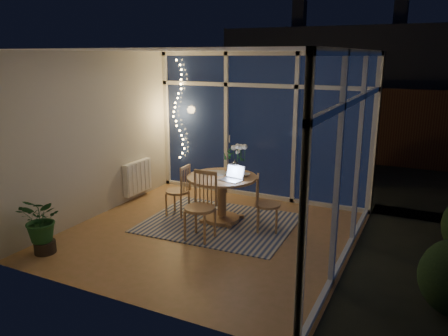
{
  "coord_description": "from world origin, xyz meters",
  "views": [
    {
      "loc": [
        2.82,
        -5.22,
        2.54
      ],
      "look_at": [
        0.13,
        0.25,
        0.96
      ],
      "focal_mm": 35.0,
      "sensor_mm": 36.0,
      "label": 1
    }
  ],
  "objects": [
    {
      "name": "fairy_lights",
      "position": [
        -1.65,
        1.88,
        1.52
      ],
      "size": [
        0.24,
        0.1,
        1.85
      ],
      "primitive_type": null,
      "color": "#F7C163",
      "rests_on": "window_wall_back"
    },
    {
      "name": "garden_patio",
      "position": [
        0.5,
        5.0,
        -0.06
      ],
      "size": [
        12.0,
        6.0,
        0.1
      ],
      "primitive_type": "cube",
      "color": "black",
      "rests_on": "ground"
    },
    {
      "name": "chair_left",
      "position": [
        -0.82,
        0.47,
        0.43
      ],
      "size": [
        0.42,
        0.42,
        0.86
      ],
      "primitive_type": "cube",
      "rotation": [
        0.0,
        0.0,
        -1.52
      ],
      "color": "#AE804E",
      "rests_on": "floor"
    },
    {
      "name": "phone",
      "position": [
        0.07,
        0.51,
        0.74
      ],
      "size": [
        0.11,
        0.07,
        0.01
      ],
      "primitive_type": "cube",
      "rotation": [
        0.0,
        0.0,
        0.2
      ],
      "color": "black",
      "rests_on": "dining_table"
    },
    {
      "name": "newspapers",
      "position": [
        -0.23,
        0.63,
        0.74
      ],
      "size": [
        0.4,
        0.34,
        0.01
      ],
      "primitive_type": "cube",
      "rotation": [
        0.0,
        0.0,
        0.26
      ],
      "color": "silver",
      "rests_on": "dining_table"
    },
    {
      "name": "chair_front",
      "position": [
        -0.02,
        -0.22,
        0.49
      ],
      "size": [
        0.46,
        0.46,
        0.99
      ],
      "primitive_type": "cube",
      "rotation": [
        0.0,
        0.0,
        0.01
      ],
      "color": "#AE804E",
      "rests_on": "floor"
    },
    {
      "name": "bowl",
      "position": [
        0.26,
        0.72,
        0.75
      ],
      "size": [
        0.16,
        0.16,
        0.04
      ],
      "primitive_type": "imported",
      "rotation": [
        0.0,
        0.0,
        0.04
      ],
      "color": "white",
      "rests_on": "dining_table"
    },
    {
      "name": "radiator",
      "position": [
        -1.94,
        0.9,
        0.4
      ],
      "size": [
        0.1,
        0.7,
        0.58
      ],
      "primitive_type": "cube",
      "color": "white",
      "rests_on": "wall_left"
    },
    {
      "name": "flower_vase",
      "position": [
        0.05,
        0.79,
        0.84
      ],
      "size": [
        0.21,
        0.21,
        0.21
      ],
      "primitive_type": "imported",
      "rotation": [
        0.0,
        0.0,
        0.04
      ],
      "color": "silver",
      "rests_on": "dining_table"
    },
    {
      "name": "chair_right",
      "position": [
        0.72,
        0.51,
        0.43
      ],
      "size": [
        0.51,
        0.51,
        0.86
      ],
      "primitive_type": "cube",
      "rotation": [
        0.0,
        0.0,
        1.91
      ],
      "color": "#AE804E",
      "rests_on": "floor"
    },
    {
      "name": "window_wall_back",
      "position": [
        0.0,
        1.96,
        1.3
      ],
      "size": [
        4.0,
        0.1,
        2.6
      ],
      "primitive_type": "cube",
      "color": "silver",
      "rests_on": "floor"
    },
    {
      "name": "floor",
      "position": [
        0.0,
        0.0,
        0.0
      ],
      "size": [
        4.0,
        4.0,
        0.0
      ],
      "primitive_type": "plane",
      "color": "olive",
      "rests_on": "ground"
    },
    {
      "name": "wall_back",
      "position": [
        0.0,
        2.0,
        1.3
      ],
      "size": [
        4.0,
        0.04,
        2.6
      ],
      "primitive_type": "cube",
      "color": "beige",
      "rests_on": "floor"
    },
    {
      "name": "window_wall_right",
      "position": [
        1.96,
        0.0,
        1.3
      ],
      "size": [
        0.1,
        4.0,
        2.6
      ],
      "primitive_type": "cube",
      "color": "silver",
      "rests_on": "floor"
    },
    {
      "name": "wall_right",
      "position": [
        2.0,
        0.0,
        1.3
      ],
      "size": [
        0.04,
        4.0,
        2.6
      ],
      "primitive_type": "cube",
      "color": "beige",
      "rests_on": "floor"
    },
    {
      "name": "wall_left",
      "position": [
        -2.0,
        0.0,
        1.3
      ],
      "size": [
        0.04,
        4.0,
        2.6
      ],
      "primitive_type": "cube",
      "color": "beige",
      "rests_on": "floor"
    },
    {
      "name": "garden_fence",
      "position": [
        0.0,
        5.5,
        0.9
      ],
      "size": [
        11.0,
        0.08,
        1.8
      ],
      "primitive_type": "cube",
      "color": "#3C1E16",
      "rests_on": "ground"
    },
    {
      "name": "dining_table",
      "position": [
        -0.06,
        0.55,
        0.37
      ],
      "size": [
        1.12,
        1.12,
        0.74
      ],
      "primitive_type": "cylinder",
      "rotation": [
        0.0,
        0.0,
        0.04
      ],
      "color": "#AE804E",
      "rests_on": "floor"
    },
    {
      "name": "potted_plant",
      "position": [
        -1.65,
        -1.5,
        0.38
      ],
      "size": [
        0.54,
        0.47,
        0.76
      ],
      "primitive_type": "imported",
      "rotation": [
        0.0,
        0.0,
        0.0
      ],
      "color": "#1A4B21",
      "rests_on": "floor"
    },
    {
      "name": "ceiling",
      "position": [
        0.0,
        0.0,
        2.6
      ],
      "size": [
        4.0,
        4.0,
        0.0
      ],
      "primitive_type": "plane",
      "color": "silver",
      "rests_on": "wall_back"
    },
    {
      "name": "neighbour_roof",
      "position": [
        0.3,
        8.5,
        2.2
      ],
      "size": [
        7.0,
        3.0,
        2.2
      ],
      "primitive_type": "cube",
      "color": "#31353B",
      "rests_on": "ground"
    },
    {
      "name": "wall_front",
      "position": [
        0.0,
        -2.0,
        1.3
      ],
      "size": [
        4.0,
        0.04,
        2.6
      ],
      "primitive_type": "cube",
      "color": "beige",
      "rests_on": "floor"
    },
    {
      "name": "laptop",
      "position": [
        0.17,
        0.39,
        0.85
      ],
      "size": [
        0.37,
        0.34,
        0.24
      ],
      "primitive_type": null,
      "rotation": [
        0.0,
        0.0,
        -0.2
      ],
      "color": "silver",
      "rests_on": "dining_table"
    },
    {
      "name": "rug",
      "position": [
        -0.06,
        0.45,
        0.01
      ],
      "size": [
        2.3,
        1.87,
        0.01
      ],
      "primitive_type": "cube",
      "rotation": [
        0.0,
        0.0,
        0.04
      ],
      "color": "beige",
      "rests_on": "floor"
    },
    {
      "name": "garden_shrubs",
      "position": [
        -0.8,
        3.4,
        0.45
      ],
      "size": [
        0.9,
        0.9,
        0.9
      ],
      "primitive_type": "sphere",
      "color": "#1A3116",
      "rests_on": "ground"
    }
  ]
}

